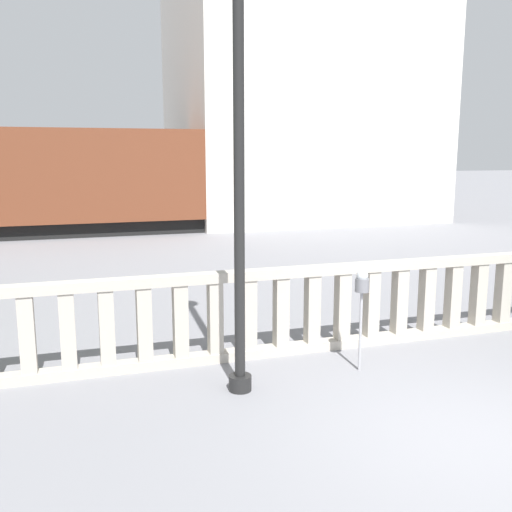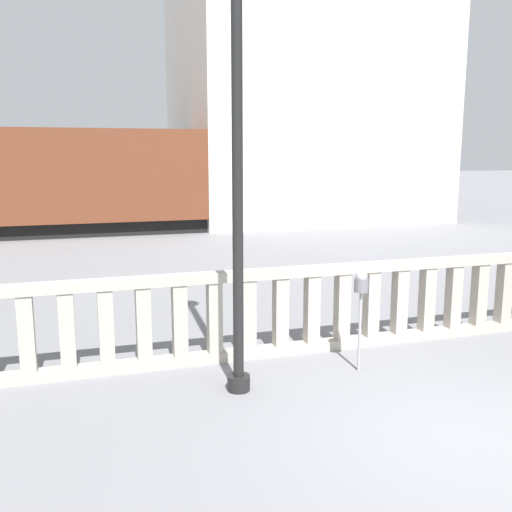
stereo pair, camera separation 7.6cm
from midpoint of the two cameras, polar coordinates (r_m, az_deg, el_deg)
name	(u,v)px [view 1 (the left image)]	position (r m, az deg, el deg)	size (l,w,h in m)	color
ground_plane	(469,438)	(6.77, 20.25, -16.74)	(160.00, 160.00, 0.00)	slate
balustrade	(342,306)	(8.97, 8.38, -4.98)	(14.70, 0.24, 1.33)	#ADA599
lamppost	(239,100)	(6.93, -2.07, 15.36)	(0.38, 0.38, 6.12)	black
parking_meter	(362,288)	(7.93, 10.28, -3.22)	(0.19, 0.19, 1.44)	#99999E
train_near	(25,181)	(22.53, -22.16, 6.99)	(27.51, 3.06, 4.47)	black
building_block	(296,83)	(27.89, 3.98, 16.88)	(11.01, 9.66, 12.48)	beige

